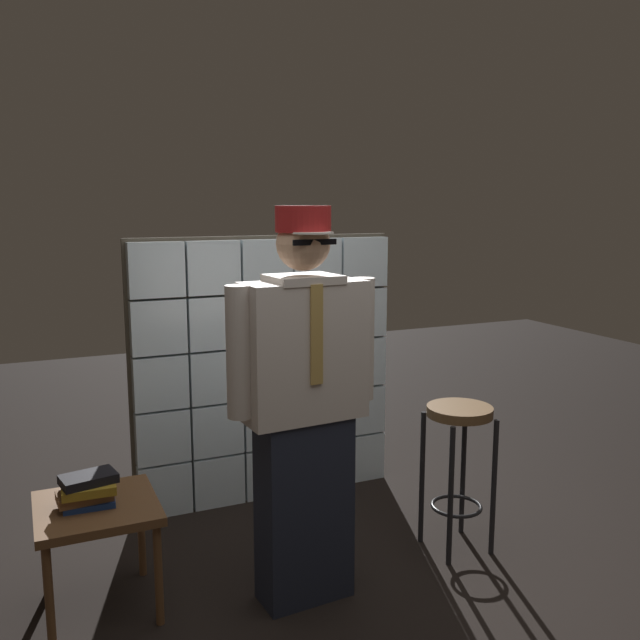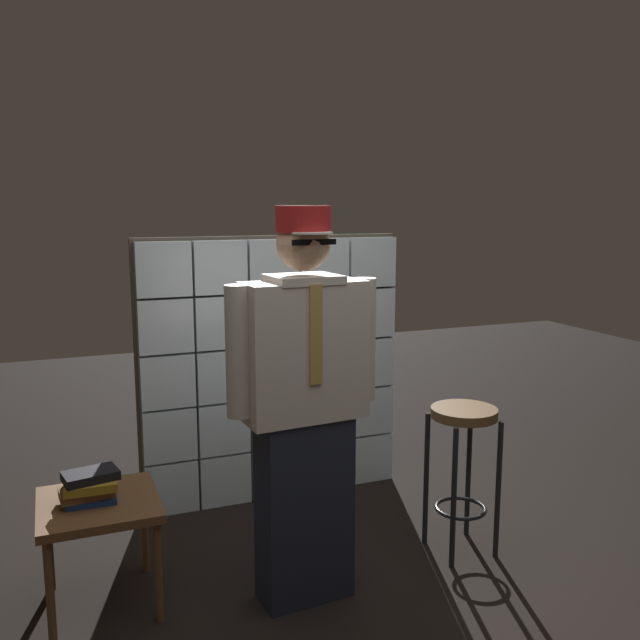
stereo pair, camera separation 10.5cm
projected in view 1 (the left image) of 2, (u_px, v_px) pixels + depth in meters
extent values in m
plane|color=black|center=(374.00, 615.00, 3.05)|extent=(12.00, 12.00, 0.00)
cube|color=silver|center=(165.00, 490.00, 4.01)|extent=(0.31, 0.08, 0.31)
cube|color=silver|center=(219.00, 481.00, 4.14)|extent=(0.31, 0.08, 0.31)
cube|color=silver|center=(269.00, 472.00, 4.27)|extent=(0.31, 0.08, 0.31)
cube|color=silver|center=(316.00, 464.00, 4.40)|extent=(0.31, 0.08, 0.31)
cube|color=silver|center=(361.00, 457.00, 4.53)|extent=(0.31, 0.08, 0.31)
cube|color=silver|center=(163.00, 437.00, 3.96)|extent=(0.31, 0.08, 0.31)
cube|color=silver|center=(217.00, 430.00, 4.08)|extent=(0.31, 0.08, 0.31)
cube|color=silver|center=(268.00, 423.00, 4.21)|extent=(0.31, 0.08, 0.31)
cube|color=silver|center=(316.00, 416.00, 4.34)|extent=(0.31, 0.08, 0.31)
cube|color=silver|center=(361.00, 410.00, 4.47)|extent=(0.31, 0.08, 0.31)
cube|color=silver|center=(161.00, 383.00, 3.90)|extent=(0.31, 0.08, 0.31)
cube|color=silver|center=(216.00, 377.00, 4.03)|extent=(0.31, 0.08, 0.31)
cube|color=silver|center=(268.00, 372.00, 4.16)|extent=(0.31, 0.08, 0.31)
cube|color=silver|center=(316.00, 367.00, 4.29)|extent=(0.31, 0.08, 0.31)
cube|color=silver|center=(362.00, 362.00, 4.42)|extent=(0.31, 0.08, 0.31)
cube|color=silver|center=(158.00, 327.00, 3.85)|extent=(0.31, 0.08, 0.31)
cube|color=silver|center=(214.00, 323.00, 3.98)|extent=(0.31, 0.08, 0.31)
cube|color=silver|center=(267.00, 319.00, 4.11)|extent=(0.31, 0.08, 0.31)
cube|color=silver|center=(316.00, 316.00, 4.23)|extent=(0.31, 0.08, 0.31)
cube|color=silver|center=(362.00, 312.00, 4.36)|extent=(0.31, 0.08, 0.31)
cube|color=silver|center=(156.00, 270.00, 3.79)|extent=(0.31, 0.08, 0.31)
cube|color=silver|center=(213.00, 268.00, 3.92)|extent=(0.31, 0.08, 0.31)
cube|color=silver|center=(266.00, 266.00, 4.05)|extent=(0.31, 0.08, 0.31)
cube|color=silver|center=(316.00, 264.00, 4.18)|extent=(0.31, 0.08, 0.31)
cube|color=silver|center=(363.00, 262.00, 4.31)|extent=(0.31, 0.08, 0.31)
cube|color=#4C4438|center=(265.00, 370.00, 4.21)|extent=(1.64, 0.02, 1.64)
cube|color=#1E2333|center=(304.00, 509.00, 3.13)|extent=(0.43, 0.24, 0.87)
cube|color=silver|center=(304.00, 351.00, 3.00)|extent=(0.56, 0.27, 0.61)
cube|color=tan|center=(317.00, 335.00, 2.88)|extent=(0.06, 0.01, 0.43)
cube|color=silver|center=(303.00, 279.00, 2.95)|extent=(0.32, 0.27, 0.04)
sphere|color=tan|center=(303.00, 244.00, 2.92)|extent=(0.23, 0.23, 0.23)
ellipsoid|color=black|center=(309.00, 254.00, 2.88)|extent=(0.16, 0.09, 0.11)
cube|color=black|center=(315.00, 242.00, 2.83)|extent=(0.20, 0.03, 0.02)
cylinder|color=white|center=(313.00, 233.00, 2.84)|extent=(0.19, 0.19, 0.01)
cylinder|color=maroon|center=(303.00, 219.00, 2.90)|extent=(0.24, 0.24, 0.11)
cylinder|color=silver|center=(362.00, 339.00, 3.14)|extent=(0.12, 0.12, 0.56)
cylinder|color=silver|center=(239.00, 352.00, 2.86)|extent=(0.12, 0.12, 0.56)
cylinder|color=brown|center=(460.00, 411.00, 3.52)|extent=(0.34, 0.34, 0.05)
torus|color=black|center=(456.00, 506.00, 3.61)|extent=(0.27, 0.27, 0.02)
cylinder|color=black|center=(451.00, 497.00, 3.42)|extent=(0.03, 0.03, 0.73)
cylinder|color=black|center=(494.00, 488.00, 3.52)|extent=(0.03, 0.03, 0.73)
cylinder|color=black|center=(422.00, 478.00, 3.66)|extent=(0.03, 0.03, 0.73)
cylinder|color=black|center=(463.00, 470.00, 3.76)|extent=(0.03, 0.03, 0.73)
cube|color=brown|center=(96.00, 508.00, 3.02)|extent=(0.52, 0.52, 0.04)
cylinder|color=brown|center=(49.00, 598.00, 2.77)|extent=(0.04, 0.04, 0.46)
cylinder|color=brown|center=(159.00, 574.00, 2.95)|extent=(0.04, 0.04, 0.46)
cylinder|color=brown|center=(45.00, 549.00, 3.17)|extent=(0.04, 0.04, 0.46)
cylinder|color=brown|center=(141.00, 530.00, 3.34)|extent=(0.04, 0.04, 0.46)
cube|color=navy|center=(89.00, 502.00, 3.00)|extent=(0.22, 0.16, 0.03)
cube|color=brown|center=(85.00, 496.00, 2.99)|extent=(0.24, 0.15, 0.04)
cube|color=olive|center=(88.00, 487.00, 2.98)|extent=(0.23, 0.19, 0.04)
cube|color=black|center=(88.00, 479.00, 2.98)|extent=(0.25, 0.18, 0.04)
cylinder|color=navy|center=(75.00, 491.00, 3.03)|extent=(0.08, 0.08, 0.09)
torus|color=navy|center=(89.00, 488.00, 3.05)|extent=(0.06, 0.01, 0.06)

